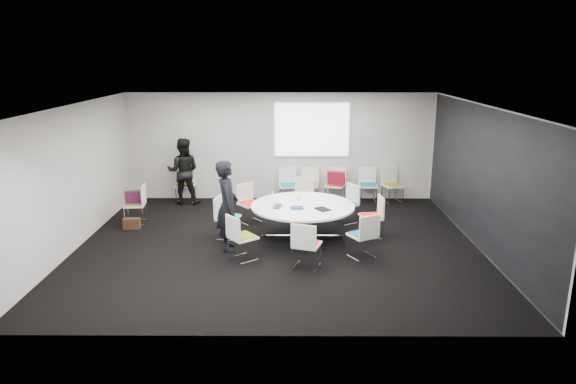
{
  "coord_description": "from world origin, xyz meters",
  "views": [
    {
      "loc": [
        0.26,
        -9.77,
        3.72
      ],
      "look_at": [
        0.2,
        0.4,
        1.0
      ],
      "focal_mm": 32.0,
      "sensor_mm": 36.0,
      "label": 1
    }
  ],
  "objects_px": {
    "chair_ring_h": "(362,244)",
    "chair_back_a": "(288,192)",
    "chair_ring_f": "(242,246)",
    "chair_spare_left": "(136,212)",
    "chair_back_d": "(368,192)",
    "chair_back_c": "(335,192)",
    "chair_ring_b": "(346,211)",
    "chair_ring_d": "(250,211)",
    "chair_ring_a": "(371,224)",
    "maroon_bag": "(134,197)",
    "chair_ring_e": "(228,225)",
    "chair_back_e": "(392,192)",
    "conference_table": "(303,214)",
    "person_main": "(227,206)",
    "brown_bag": "(132,224)",
    "laptop": "(280,206)",
    "chair_ring_c": "(303,204)",
    "chair_ring_g": "(306,254)",
    "chair_back_b": "(309,192)",
    "cup": "(299,198)",
    "chair_person_back": "(186,191)"
  },
  "relations": [
    {
      "from": "chair_ring_a",
      "to": "chair_back_d",
      "type": "relative_size",
      "value": 1.0
    },
    {
      "from": "chair_ring_e",
      "to": "chair_back_e",
      "type": "bearing_deg",
      "value": 137.76
    },
    {
      "from": "chair_ring_a",
      "to": "chair_ring_c",
      "type": "distance_m",
      "value": 2.09
    },
    {
      "from": "conference_table",
      "to": "chair_back_a",
      "type": "relative_size",
      "value": 2.43
    },
    {
      "from": "person_main",
      "to": "brown_bag",
      "type": "height_order",
      "value": "person_main"
    },
    {
      "from": "chair_ring_a",
      "to": "chair_back_c",
      "type": "relative_size",
      "value": 1.0
    },
    {
      "from": "maroon_bag",
      "to": "brown_bag",
      "type": "height_order",
      "value": "maroon_bag"
    },
    {
      "from": "chair_ring_a",
      "to": "maroon_bag",
      "type": "relative_size",
      "value": 2.2
    },
    {
      "from": "chair_ring_h",
      "to": "chair_ring_b",
      "type": "bearing_deg",
      "value": 62.96
    },
    {
      "from": "chair_back_c",
      "to": "maroon_bag",
      "type": "bearing_deg",
      "value": 40.14
    },
    {
      "from": "chair_ring_e",
      "to": "chair_spare_left",
      "type": "relative_size",
      "value": 1.0
    },
    {
      "from": "chair_ring_d",
      "to": "person_main",
      "type": "height_order",
      "value": "person_main"
    },
    {
      "from": "person_main",
      "to": "brown_bag",
      "type": "bearing_deg",
      "value": 55.02
    },
    {
      "from": "chair_ring_a",
      "to": "laptop",
      "type": "bearing_deg",
      "value": 92.27
    },
    {
      "from": "chair_ring_f",
      "to": "chair_ring_g",
      "type": "xyz_separation_m",
      "value": [
        1.19,
        -0.39,
        0.0
      ]
    },
    {
      "from": "person_main",
      "to": "maroon_bag",
      "type": "height_order",
      "value": "person_main"
    },
    {
      "from": "conference_table",
      "to": "chair_back_d",
      "type": "bearing_deg",
      "value": 57.74
    },
    {
      "from": "chair_ring_f",
      "to": "cup",
      "type": "xyz_separation_m",
      "value": [
        1.07,
        1.51,
        0.5
      ]
    },
    {
      "from": "chair_back_c",
      "to": "chair_ring_b",
      "type": "bearing_deg",
      "value": 112.61
    },
    {
      "from": "chair_ring_f",
      "to": "chair_spare_left",
      "type": "height_order",
      "value": "same"
    },
    {
      "from": "chair_back_e",
      "to": "chair_back_b",
      "type": "bearing_deg",
      "value": -18.21
    },
    {
      "from": "chair_ring_d",
      "to": "chair_back_e",
      "type": "distance_m",
      "value": 3.97
    },
    {
      "from": "conference_table",
      "to": "chair_back_b",
      "type": "bearing_deg",
      "value": 85.2
    },
    {
      "from": "conference_table",
      "to": "chair_ring_h",
      "type": "xyz_separation_m",
      "value": [
        1.11,
        -1.04,
        -0.25
      ]
    },
    {
      "from": "chair_ring_c",
      "to": "maroon_bag",
      "type": "distance_m",
      "value": 3.9
    },
    {
      "from": "chair_ring_a",
      "to": "chair_ring_c",
      "type": "xyz_separation_m",
      "value": [
        -1.4,
        1.55,
        0.0
      ]
    },
    {
      "from": "chair_ring_b",
      "to": "chair_spare_left",
      "type": "xyz_separation_m",
      "value": [
        -4.78,
        -0.08,
        0.0
      ]
    },
    {
      "from": "chair_person_back",
      "to": "chair_back_b",
      "type": "bearing_deg",
      "value": -175.72
    },
    {
      "from": "chair_back_b",
      "to": "chair_person_back",
      "type": "height_order",
      "value": "same"
    },
    {
      "from": "chair_ring_c",
      "to": "chair_back_a",
      "type": "xyz_separation_m",
      "value": [
        -0.36,
        1.09,
        0.0
      ]
    },
    {
      "from": "chair_back_a",
      "to": "chair_spare_left",
      "type": "bearing_deg",
      "value": 21.97
    },
    {
      "from": "chair_ring_h",
      "to": "chair_back_a",
      "type": "bearing_deg",
      "value": 80.99
    },
    {
      "from": "chair_ring_e",
      "to": "chair_back_e",
      "type": "xyz_separation_m",
      "value": [
        3.97,
        2.76,
        0.0
      ]
    },
    {
      "from": "chair_back_b",
      "to": "chair_ring_e",
      "type": "bearing_deg",
      "value": 64.4
    },
    {
      "from": "chair_ring_d",
      "to": "chair_ring_h",
      "type": "relative_size",
      "value": 1.0
    },
    {
      "from": "chair_spare_left",
      "to": "brown_bag",
      "type": "height_order",
      "value": "chair_spare_left"
    },
    {
      "from": "chair_ring_a",
      "to": "brown_bag",
      "type": "height_order",
      "value": "chair_ring_a"
    },
    {
      "from": "chair_ring_f",
      "to": "chair_ring_h",
      "type": "distance_m",
      "value": 2.26
    },
    {
      "from": "chair_back_b",
      "to": "chair_back_d",
      "type": "height_order",
      "value": "same"
    },
    {
      "from": "chair_ring_h",
      "to": "chair_back_d",
      "type": "xyz_separation_m",
      "value": [
        0.65,
        3.83,
        0.0
      ]
    },
    {
      "from": "chair_ring_h",
      "to": "chair_back_d",
      "type": "distance_m",
      "value": 3.89
    },
    {
      "from": "chair_ring_a",
      "to": "chair_back_a",
      "type": "distance_m",
      "value": 3.17
    },
    {
      "from": "chair_ring_a",
      "to": "chair_ring_b",
      "type": "xyz_separation_m",
      "value": [
        -0.43,
        0.96,
        0.0
      ]
    },
    {
      "from": "chair_ring_d",
      "to": "chair_back_d",
      "type": "relative_size",
      "value": 1.0
    },
    {
      "from": "laptop",
      "to": "brown_bag",
      "type": "xyz_separation_m",
      "value": [
        -3.3,
        0.73,
        -0.62
      ]
    },
    {
      "from": "person_main",
      "to": "chair_spare_left",
      "type": "bearing_deg",
      "value": 47.92
    },
    {
      "from": "chair_ring_d",
      "to": "chair_ring_h",
      "type": "bearing_deg",
      "value": 97.01
    },
    {
      "from": "chair_back_e",
      "to": "laptop",
      "type": "distance_m",
      "value": 4.12
    },
    {
      "from": "chair_back_d",
      "to": "chair_spare_left",
      "type": "height_order",
      "value": "same"
    },
    {
      "from": "chair_ring_b",
      "to": "laptop",
      "type": "relative_size",
      "value": 2.57
    }
  ]
}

